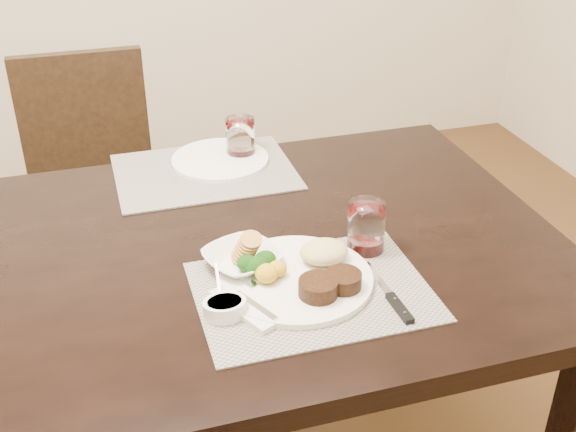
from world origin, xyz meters
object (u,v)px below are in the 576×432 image
object	(u,v)px
cracker_bowl	(242,258)
wine_glass_near	(366,229)
steak_knife	(394,301)
far_plate	(220,160)
chair_far	(93,178)
dinner_plate	(304,274)

from	to	relation	value
cracker_bowl	wine_glass_near	distance (m)	0.27
steak_knife	far_plate	distance (m)	0.74
chair_far	cracker_bowl	world-z (taller)	chair_far
dinner_plate	far_plate	size ratio (longest dim) A/B	1.20
wine_glass_near	dinner_plate	bearing A→B (deg)	-154.58
wine_glass_near	far_plate	size ratio (longest dim) A/B	0.43
far_plate	dinner_plate	bearing A→B (deg)	-85.71
wine_glass_near	cracker_bowl	bearing A→B (deg)	178.26
steak_knife	wine_glass_near	size ratio (longest dim) A/B	1.93
steak_knife	dinner_plate	bearing A→B (deg)	139.20
steak_knife	far_plate	xyz separation A→B (m)	(-0.19, 0.71, 0.00)
cracker_bowl	far_plate	distance (m)	0.51
steak_knife	far_plate	size ratio (longest dim) A/B	0.82
dinner_plate	wine_glass_near	xyz separation A→B (m)	(0.17, 0.08, 0.03)
cracker_bowl	wine_glass_near	size ratio (longest dim) A/B	1.75
chair_far	wine_glass_near	bearing A→B (deg)	-61.94
chair_far	cracker_bowl	distance (m)	1.09
dinner_plate	steak_knife	xyz separation A→B (m)	(0.15, -0.12, -0.01)
chair_far	dinner_plate	bearing A→B (deg)	-70.97
dinner_plate	wine_glass_near	distance (m)	0.19
wine_glass_near	far_plate	bearing A→B (deg)	112.22
dinner_plate	cracker_bowl	bearing A→B (deg)	119.17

